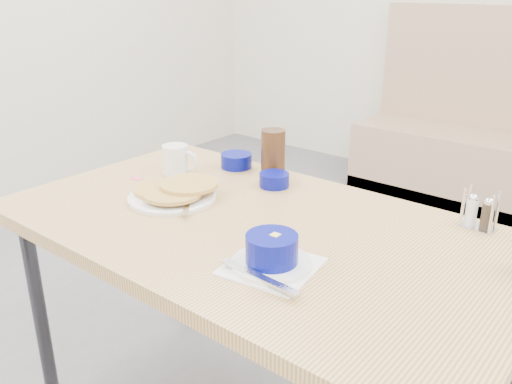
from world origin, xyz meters
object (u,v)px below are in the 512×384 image
Objects in this scene: coffee_mug at (177,159)px; butter_bowl at (274,180)px; pancake_plate at (174,193)px; dining_table at (255,243)px; condiment_caddy at (479,215)px; grits_setting at (272,254)px; booth_bench at (509,152)px; creamer_bowl at (236,161)px; amber_tumbler at (273,152)px.

coffee_mug reaches higher than butter_bowl.
coffee_mug is (-0.16, 0.16, 0.03)m from pancake_plate.
butter_bowl is at bearing 116.86° from dining_table.
condiment_caddy reaches higher than coffee_mug.
coffee_mug is at bearing 154.27° from grits_setting.
booth_bench is 2.29m from creamer_bowl.
booth_bench is 6.93× the size of pancake_plate.
creamer_bowl is at bearing -174.61° from condiment_caddy.
creamer_bowl is at bearing 137.22° from dining_table.
booth_bench is 2.26m from amber_tumbler.
amber_tumbler is at bearing 10.29° from creamer_bowl.
booth_bench is 20.19× the size of butter_bowl.
butter_bowl is (-0.13, -2.28, 0.43)m from booth_bench.
condiment_caddy reaches higher than butter_bowl.
coffee_mug is at bearing 162.67° from dining_table.
pancake_plate is at bearing -104.08° from amber_tumbler.
coffee_mug reaches higher than dining_table.
booth_bench is at bearing 81.29° from creamer_bowl.
booth_bench reaches higher than grits_setting.
creamer_bowl is (-0.34, 0.31, 0.09)m from dining_table.
coffee_mug is 0.52× the size of grits_setting.
booth_bench is at bearing 90.00° from dining_table.
creamer_bowl is at bearing 57.99° from coffee_mug.
amber_tumbler reaches higher than grits_setting.
coffee_mug reaches higher than pancake_plate.
amber_tumbler is at bearing -95.23° from booth_bench.
booth_bench is 2.56m from dining_table.
booth_bench is 2.74m from grits_setting.
butter_bowl is at bearing -167.81° from condiment_caddy.
booth_bench reaches higher than creamer_bowl.
butter_bowl is (-0.13, 0.25, 0.08)m from dining_table.
condiment_caddy is (0.81, 0.03, 0.01)m from creamer_bowl.
pancake_plate is 0.32m from butter_bowl.
dining_table is 0.30m from pancake_plate.
booth_bench reaches higher than butter_bowl.
amber_tumbler is 1.42× the size of condiment_caddy.
creamer_bowl is (-0.05, 0.34, 0.00)m from pancake_plate.
creamer_bowl is 0.71× the size of amber_tumbler.
coffee_mug is 0.21m from creamer_bowl.
amber_tumbler is at bearing 38.83° from coffee_mug.
amber_tumbler is at bearing 75.92° from pancake_plate.
creamer_bowl is 0.15m from amber_tumbler.
condiment_caddy is at bearing 60.35° from grits_setting.
coffee_mug is 0.82× the size of amber_tumbler.
grits_setting is (0.63, -0.30, -0.02)m from coffee_mug.
creamer_bowl reaches higher than dining_table.
dining_table is 11.36× the size of coffee_mug.
amber_tumbler is (0.14, 0.03, 0.05)m from creamer_bowl.
creamer_bowl is 1.13× the size of butter_bowl.
butter_bowl is at bearing -16.88° from creamer_bowl.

